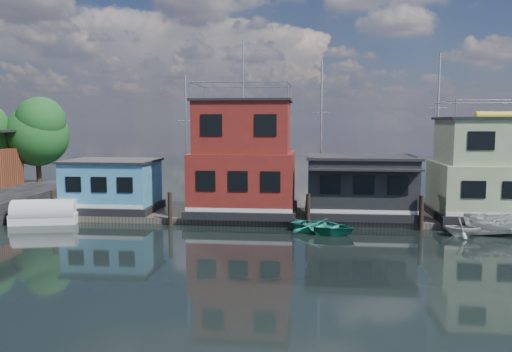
# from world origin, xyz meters

# --- Properties ---
(ground) EXTENTS (160.00, 160.00, 0.00)m
(ground) POSITION_xyz_m (0.00, 0.00, 0.00)
(ground) COLOR black
(ground) RESTS_ON ground
(dock) EXTENTS (48.00, 5.00, 0.40)m
(dock) POSITION_xyz_m (0.00, 12.00, 0.20)
(dock) COLOR #595147
(dock) RESTS_ON ground
(houseboat_blue) EXTENTS (6.40, 4.90, 3.66)m
(houseboat_blue) POSITION_xyz_m (-18.00, 12.00, 2.21)
(houseboat_blue) COLOR black
(houseboat_blue) RESTS_ON dock
(houseboat_red) EXTENTS (7.40, 5.90, 11.86)m
(houseboat_red) POSITION_xyz_m (-8.50, 12.00, 4.10)
(houseboat_red) COLOR black
(houseboat_red) RESTS_ON dock
(houseboat_dark) EXTENTS (7.40, 6.10, 4.06)m
(houseboat_dark) POSITION_xyz_m (-0.50, 11.98, 2.42)
(houseboat_dark) COLOR black
(houseboat_dark) RESTS_ON dock
(houseboat_green) EXTENTS (8.40, 5.90, 7.03)m
(houseboat_green) POSITION_xyz_m (8.50, 12.00, 3.55)
(houseboat_green) COLOR black
(houseboat_green) RESTS_ON dock
(pilings) EXTENTS (42.28, 0.28, 2.20)m
(pilings) POSITION_xyz_m (-0.33, 9.20, 1.10)
(pilings) COLOR #2D2116
(pilings) RESTS_ON ground
(background_masts) EXTENTS (36.40, 0.16, 12.00)m
(background_masts) POSITION_xyz_m (4.76, 18.00, 5.55)
(background_masts) COLOR silver
(background_masts) RESTS_ON ground
(dinghy_teal) EXTENTS (4.92, 4.39, 0.84)m
(dinghy_teal) POSITION_xyz_m (-3.07, 7.85, 0.42)
(dinghy_teal) COLOR #238070
(dinghy_teal) RESTS_ON ground
(tarp_runabout) EXTENTS (4.50, 2.60, 1.72)m
(tarp_runabout) POSITION_xyz_m (-21.50, 8.94, 0.64)
(tarp_runabout) COLOR silver
(tarp_runabout) RESTS_ON ground
(dinghy_white) EXTENTS (2.44, 2.21, 1.12)m
(dinghy_white) POSITION_xyz_m (5.02, 7.78, 0.56)
(dinghy_white) COLOR silver
(dinghy_white) RESTS_ON ground
(motorboat) EXTENTS (3.94, 1.56, 1.51)m
(motorboat) POSITION_xyz_m (7.16, 8.10, 0.75)
(motorboat) COLOR silver
(motorboat) RESTS_ON ground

